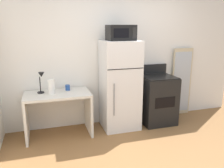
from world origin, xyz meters
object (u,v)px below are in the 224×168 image
(microwave, at_px, (121,33))
(oven_range, at_px, (157,99))
(leaning_mirror, at_px, (181,82))
(refrigerator, at_px, (120,85))
(paper_towel_roll, at_px, (51,87))
(desk, at_px, (58,106))
(desk_lamp, at_px, (41,79))
(coffee_mug, at_px, (68,88))

(microwave, height_order, oven_range, microwave)
(leaning_mirror, bearing_deg, refrigerator, -170.21)
(paper_towel_roll, xyz_separation_m, oven_range, (1.96, 0.01, -0.40))
(desk, distance_m, paper_towel_roll, 0.36)
(desk_lamp, xyz_separation_m, leaning_mirror, (2.79, 0.18, -0.29))
(coffee_mug, height_order, refrigerator, refrigerator)
(desk, relative_size, coffee_mug, 11.39)
(coffee_mug, distance_m, microwave, 1.32)
(coffee_mug, xyz_separation_m, paper_towel_roll, (-0.28, -0.13, 0.07))
(oven_range, relative_size, leaning_mirror, 0.79)
(refrigerator, height_order, leaning_mirror, refrigerator)
(desk, bearing_deg, desk_lamp, 160.96)
(desk, relative_size, paper_towel_roll, 4.51)
(desk_lamp, relative_size, coffee_mug, 3.72)
(desk_lamp, bearing_deg, coffee_mug, 7.23)
(desk, height_order, refrigerator, refrigerator)
(coffee_mug, bearing_deg, desk, -144.35)
(desk_lamp, xyz_separation_m, refrigerator, (1.35, -0.07, -0.19))
(desk, bearing_deg, refrigerator, 0.79)
(desk, relative_size, refrigerator, 0.68)
(desk, relative_size, oven_range, 0.98)
(desk_lamp, height_order, leaning_mirror, leaning_mirror)
(paper_towel_roll, distance_m, oven_range, 2.00)
(paper_towel_roll, xyz_separation_m, refrigerator, (1.20, 0.01, -0.07))
(microwave, bearing_deg, leaning_mirror, 10.61)
(coffee_mug, xyz_separation_m, microwave, (0.92, -0.14, 0.93))
(refrigerator, bearing_deg, leaning_mirror, 9.79)
(desk, relative_size, leaning_mirror, 0.77)
(desk_lamp, bearing_deg, paper_towel_roll, -27.94)
(desk_lamp, height_order, refrigerator, refrigerator)
(microwave, bearing_deg, refrigerator, 90.33)
(refrigerator, xyz_separation_m, microwave, (0.00, -0.02, 0.93))
(oven_range, xyz_separation_m, leaning_mirror, (0.68, 0.26, 0.23))
(desk_lamp, distance_m, microwave, 1.54)
(desk_lamp, relative_size, leaning_mirror, 0.25)
(paper_towel_roll, distance_m, refrigerator, 1.20)
(desk_lamp, bearing_deg, leaning_mirror, 3.73)
(desk, bearing_deg, paper_towel_roll, 178.46)
(desk, bearing_deg, oven_range, 0.29)
(refrigerator, relative_size, oven_range, 1.45)
(desk, xyz_separation_m, leaning_mirror, (2.56, 0.26, 0.18))
(oven_range, bearing_deg, coffee_mug, 175.66)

